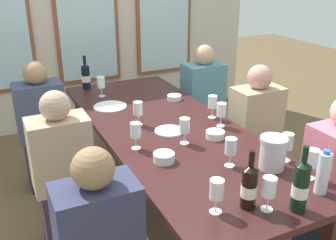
{
  "coord_description": "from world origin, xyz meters",
  "views": [
    {
      "loc": [
        -1.1,
        -2.26,
        1.84
      ],
      "look_at": [
        0.0,
        0.03,
        0.79
      ],
      "focal_mm": 41.6,
      "sensor_mm": 36.0,
      "label": 1
    }
  ],
  "objects_px": {
    "seated_person_3": "(334,184)",
    "seated_person_4": "(43,130)",
    "wine_glass_7": "(269,188)",
    "seated_person_0": "(63,176)",
    "metal_pitcher": "(273,153)",
    "wine_glass_10": "(138,109)",
    "wine_glass_5": "(312,159)",
    "tasting_bowl_2": "(215,135)",
    "tasting_bowl_1": "(174,97)",
    "wine_glass_3": "(287,142)",
    "wine_glass_6": "(185,126)",
    "seated_person_5": "(202,104)",
    "wine_glass_0": "(101,83)",
    "wine_bottle_2": "(86,76)",
    "seated_person_1": "(254,136)",
    "white_plate_1": "(169,131)",
    "wine_glass_2": "(231,147)",
    "wine_glass_1": "(217,191)",
    "wine_glass_8": "(136,131)",
    "white_plate_0": "(110,106)",
    "wine_bottle_0": "(301,186)",
    "wine_glass_9": "(213,103)",
    "wine_glass_4": "(222,110)",
    "dining_table": "(170,136)",
    "tasting_bowl_0": "(164,157)",
    "wine_bottle_1": "(249,186)",
    "water_bottle": "(323,173)"
  },
  "relations": [
    {
      "from": "wine_bottle_2",
      "to": "wine_glass_0",
      "type": "xyz_separation_m",
      "value": [
        0.06,
        -0.28,
        0.0
      ]
    },
    {
      "from": "wine_glass_2",
      "to": "wine_glass_9",
      "type": "relative_size",
      "value": 1.0
    },
    {
      "from": "wine_bottle_2",
      "to": "wine_glass_3",
      "type": "xyz_separation_m",
      "value": [
        0.7,
        -1.88,
        0.01
      ]
    },
    {
      "from": "wine_glass_8",
      "to": "seated_person_5",
      "type": "xyz_separation_m",
      "value": [
        1.09,
        1.02,
        -0.34
      ]
    },
    {
      "from": "wine_bottle_1",
      "to": "wine_glass_2",
      "type": "relative_size",
      "value": 1.72
    },
    {
      "from": "wine_glass_1",
      "to": "wine_bottle_1",
      "type": "bearing_deg",
      "value": -9.78
    },
    {
      "from": "tasting_bowl_0",
      "to": "seated_person_3",
      "type": "height_order",
      "value": "seated_person_3"
    },
    {
      "from": "metal_pitcher",
      "to": "seated_person_1",
      "type": "distance_m",
      "value": 0.96
    },
    {
      "from": "white_plate_1",
      "to": "wine_bottle_0",
      "type": "height_order",
      "value": "wine_bottle_0"
    },
    {
      "from": "white_plate_1",
      "to": "wine_glass_2",
      "type": "relative_size",
      "value": 1.17
    },
    {
      "from": "wine_glass_6",
      "to": "seated_person_5",
      "type": "bearing_deg",
      "value": 54.35
    },
    {
      "from": "wine_glass_1",
      "to": "seated_person_3",
      "type": "bearing_deg",
      "value": 9.9
    },
    {
      "from": "wine_bottle_2",
      "to": "wine_glass_1",
      "type": "height_order",
      "value": "wine_bottle_2"
    },
    {
      "from": "wine_bottle_0",
      "to": "tasting_bowl_2",
      "type": "xyz_separation_m",
      "value": [
        0.08,
        0.86,
        -0.11
      ]
    },
    {
      "from": "seated_person_1",
      "to": "tasting_bowl_0",
      "type": "bearing_deg",
      "value": -156.76
    },
    {
      "from": "tasting_bowl_2",
      "to": "seated_person_0",
      "type": "bearing_deg",
      "value": 161.66
    },
    {
      "from": "wine_glass_0",
      "to": "seated_person_4",
      "type": "distance_m",
      "value": 0.62
    },
    {
      "from": "tasting_bowl_1",
      "to": "wine_glass_6",
      "type": "distance_m",
      "value": 0.85
    },
    {
      "from": "white_plate_0",
      "to": "tasting_bowl_2",
      "type": "bearing_deg",
      "value": -62.5
    },
    {
      "from": "metal_pitcher",
      "to": "wine_glass_3",
      "type": "bearing_deg",
      "value": 13.61
    },
    {
      "from": "seated_person_3",
      "to": "wine_glass_2",
      "type": "bearing_deg",
      "value": 166.18
    },
    {
      "from": "dining_table",
      "to": "wine_bottle_2",
      "type": "height_order",
      "value": "wine_bottle_2"
    },
    {
      "from": "wine_bottle_0",
      "to": "seated_person_5",
      "type": "relative_size",
      "value": 0.3
    },
    {
      "from": "wine_glass_2",
      "to": "wine_glass_4",
      "type": "relative_size",
      "value": 1.0
    },
    {
      "from": "metal_pitcher",
      "to": "wine_glass_10",
      "type": "height_order",
      "value": "metal_pitcher"
    },
    {
      "from": "water_bottle",
      "to": "wine_glass_9",
      "type": "distance_m",
      "value": 1.11
    },
    {
      "from": "wine_glass_0",
      "to": "wine_glass_8",
      "type": "relative_size",
      "value": 1.0
    },
    {
      "from": "seated_person_5",
      "to": "metal_pitcher",
      "type": "bearing_deg",
      "value": -107.04
    },
    {
      "from": "wine_glass_0",
      "to": "wine_glass_3",
      "type": "bearing_deg",
      "value": -68.4
    },
    {
      "from": "wine_glass_6",
      "to": "wine_glass_1",
      "type": "bearing_deg",
      "value": -106.61
    },
    {
      "from": "wine_glass_5",
      "to": "tasting_bowl_2",
      "type": "bearing_deg",
      "value": 105.48
    },
    {
      "from": "wine_glass_4",
      "to": "wine_glass_3",
      "type": "bearing_deg",
      "value": -84.05
    },
    {
      "from": "seated_person_4",
      "to": "wine_glass_0",
      "type": "bearing_deg",
      "value": 0.91
    },
    {
      "from": "tasting_bowl_1",
      "to": "wine_glass_0",
      "type": "distance_m",
      "value": 0.64
    },
    {
      "from": "tasting_bowl_1",
      "to": "wine_glass_3",
      "type": "xyz_separation_m",
      "value": [
        0.11,
        -1.25,
        0.1
      ]
    },
    {
      "from": "wine_glass_0",
      "to": "seated_person_0",
      "type": "distance_m",
      "value": 1.04
    },
    {
      "from": "wine_bottle_2",
      "to": "seated_person_1",
      "type": "bearing_deg",
      "value": -47.59
    },
    {
      "from": "dining_table",
      "to": "seated_person_1",
      "type": "xyz_separation_m",
      "value": [
        0.76,
        0.0,
        -0.15
      ]
    },
    {
      "from": "wine_glass_8",
      "to": "seated_person_3",
      "type": "relative_size",
      "value": 0.16
    },
    {
      "from": "wine_bottle_0",
      "to": "wine_glass_6",
      "type": "bearing_deg",
      "value": 99.45
    },
    {
      "from": "wine_glass_0",
      "to": "seated_person_3",
      "type": "xyz_separation_m",
      "value": [
        0.99,
        -1.68,
        -0.33
      ]
    },
    {
      "from": "wine_glass_8",
      "to": "white_plate_0",
      "type": "bearing_deg",
      "value": 84.04
    },
    {
      "from": "tasting_bowl_1",
      "to": "wine_glass_4",
      "type": "bearing_deg",
      "value": -86.03
    },
    {
      "from": "wine_glass_4",
      "to": "wine_glass_9",
      "type": "height_order",
      "value": "same"
    },
    {
      "from": "white_plate_1",
      "to": "wine_bottle_2",
      "type": "distance_m",
      "value": 1.24
    },
    {
      "from": "seated_person_3",
      "to": "seated_person_4",
      "type": "bearing_deg",
      "value": 132.18
    },
    {
      "from": "white_plate_1",
      "to": "wine_glass_2",
      "type": "distance_m",
      "value": 0.61
    },
    {
      "from": "tasting_bowl_0",
      "to": "wine_glass_9",
      "type": "distance_m",
      "value": 0.78
    },
    {
      "from": "metal_pitcher",
      "to": "wine_glass_6",
      "type": "bearing_deg",
      "value": 120.78
    },
    {
      "from": "wine_glass_7",
      "to": "seated_person_0",
      "type": "bearing_deg",
      "value": 124.06
    }
  ]
}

